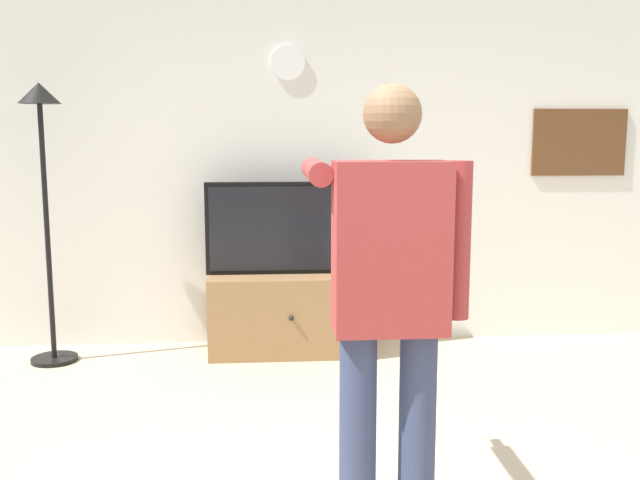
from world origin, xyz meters
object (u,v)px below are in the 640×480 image
Objects in this scene: framed_picture at (579,142)px; person_standing_nearer_lamp at (389,296)px; wall_clock at (288,63)px; television at (290,228)px; tv_stand at (290,314)px; floor_lamp at (43,165)px.

framed_picture is 3.46m from person_standing_nearer_lamp.
wall_clock is at bearing 95.95° from person_standing_nearer_lamp.
person_standing_nearer_lamp is (0.29, -2.56, 0.08)m from television.
wall_clock reaches higher than television.
wall_clock reaches higher than person_standing_nearer_lamp.
tv_stand is at bearing -90.00° from television.
wall_clock is (0.00, 0.24, 1.20)m from television.
tv_stand is 0.63m from television.
person_standing_nearer_lamp is (-1.96, -2.80, -0.53)m from framed_picture.
wall_clock is at bearing 90.00° from television.
tv_stand is at bearing -90.00° from wall_clock.
television is 1.22m from wall_clock.
tv_stand is 1.60× the size of framed_picture.
television is at bearing -173.70° from framed_picture.
wall_clock is 0.13× the size of floor_lamp.
framed_picture is 3.96m from floor_lamp.
tv_stand is 2.01m from floor_lamp.
television is at bearing 90.00° from tv_stand.
wall_clock is at bearing -179.87° from framed_picture.
television is 0.63× the size of floor_lamp.
framed_picture reaches higher than tv_stand.
framed_picture is at bearing 5.54° from floor_lamp.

